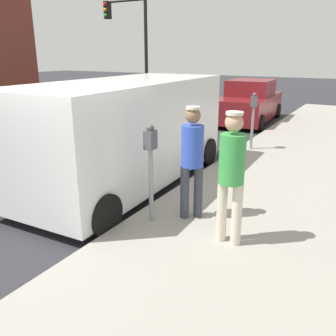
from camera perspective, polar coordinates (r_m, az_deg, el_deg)
ground_plane at (r=6.27m, az=-15.69°, el=-8.08°), size 80.00×80.00×0.00m
sidewalk_slab at (r=4.70m, az=17.54°, el=-16.59°), size 5.00×32.00×0.15m
parking_meter_near at (r=5.39m, az=-2.76°, el=1.81°), size 0.14×0.18×1.52m
parking_meter_far at (r=9.97m, az=13.36°, el=8.73°), size 0.14×0.18×1.52m
pedestrian_in_blue at (r=5.51m, az=3.85°, el=1.99°), size 0.34×0.34×1.76m
pedestrian_in_green at (r=4.78m, az=10.01°, el=-0.31°), size 0.36×0.34×1.81m
parked_van at (r=7.37m, az=-6.63°, el=5.84°), size 2.27×5.26×2.15m
parked_sedan_ahead at (r=14.97m, az=12.65°, el=9.97°), size 2.18×4.50×1.65m
traffic_light_corner at (r=18.44m, az=-5.88°, el=20.30°), size 2.48×0.42×5.20m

